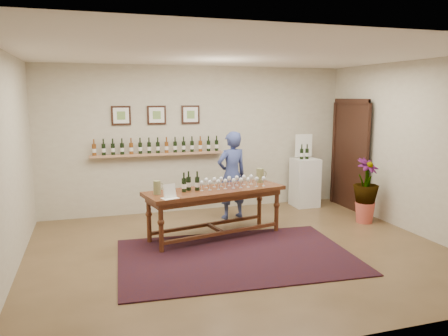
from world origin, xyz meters
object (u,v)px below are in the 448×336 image
object	(u,v)px
potted_plant	(366,191)
person	(232,175)
tasting_table	(215,196)
display_pedestal	(305,182)

from	to	relation	value
potted_plant	person	world-z (taller)	person
potted_plant	person	bearing A→B (deg)	155.58
tasting_table	person	bearing A→B (deg)	46.58
display_pedestal	person	distance (m)	1.79
tasting_table	potted_plant	distance (m)	2.78
tasting_table	display_pedestal	xyz separation A→B (m)	(2.31, 1.40, -0.18)
potted_plant	display_pedestal	bearing A→B (deg)	108.30
tasting_table	display_pedestal	world-z (taller)	display_pedestal
potted_plant	tasting_table	bearing A→B (deg)	179.99
tasting_table	potted_plant	world-z (taller)	potted_plant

